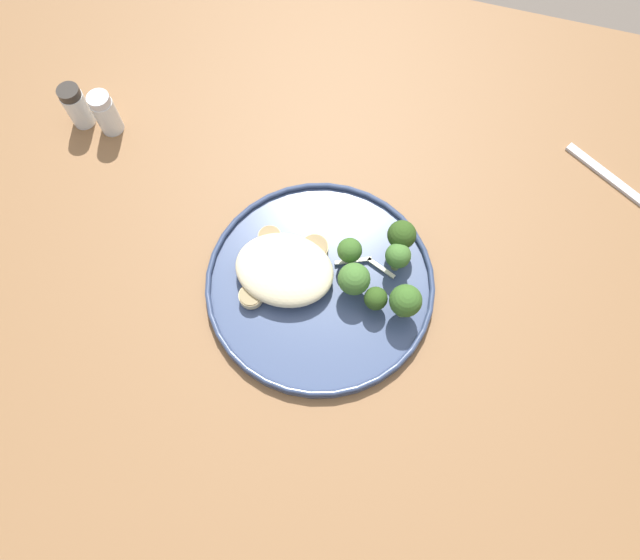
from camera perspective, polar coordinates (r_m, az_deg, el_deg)
ground at (r=1.49m, az=-1.29°, el=-9.43°), size 6.00×6.00×0.00m
wooden_dining_table at (r=0.86m, az=-2.22°, el=0.55°), size 1.40×1.00×0.74m
dinner_plate at (r=0.76m, az=0.00°, el=-0.33°), size 0.29×0.29×0.02m
noodle_bed at (r=0.74m, az=-3.49°, el=1.01°), size 0.12×0.10×0.04m
seared_scallop_half_hidden at (r=0.77m, az=-4.87°, el=3.91°), size 0.03×0.03×0.01m
seared_scallop_left_edge at (r=0.75m, az=-2.72°, el=1.03°), size 0.03×0.03×0.01m
seared_scallop_tiny_bay at (r=0.75m, az=-5.55°, el=0.04°), size 0.03×0.03×0.01m
seared_scallop_right_edge at (r=0.74m, az=-6.62°, el=-1.58°), size 0.03×0.03×0.01m
seared_scallop_center_golden at (r=0.76m, az=-0.49°, el=3.12°), size 0.04×0.04×0.02m
seared_scallop_front_small at (r=0.76m, az=-4.55°, el=2.01°), size 0.03×0.03×0.01m
broccoli_floret_beside_noodles at (r=0.72m, az=3.27°, el=0.05°), size 0.04×0.04×0.05m
broccoli_floret_right_tilted at (r=0.72m, az=5.34°, el=-1.81°), size 0.03×0.03×0.04m
broccoli_floret_near_rim at (r=0.75m, az=7.80°, el=4.21°), size 0.04×0.04×0.06m
broccoli_floret_tall_stalk at (r=0.71m, az=8.16°, el=-2.03°), size 0.04×0.04×0.06m
broccoli_floret_front_edge at (r=0.74m, az=7.46°, el=2.27°), size 0.03×0.03×0.05m
broccoli_floret_center_pile at (r=0.74m, az=2.85°, el=2.80°), size 0.03×0.03×0.05m
onion_sliver_long_sliver at (r=0.76m, az=3.09°, el=1.52°), size 0.05×0.02×0.00m
onion_sliver_curled_piece at (r=0.76m, az=5.92°, el=1.33°), size 0.04×0.02×0.00m
dinner_fork at (r=0.92m, az=27.31°, el=7.57°), size 0.17×0.11×0.00m
salt_shaker at (r=0.91m, az=-19.80°, el=14.77°), size 0.03×0.03×0.07m
pepper_shaker at (r=0.93m, az=-22.25°, el=15.13°), size 0.03×0.03×0.07m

